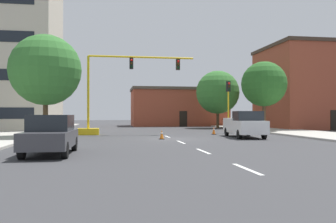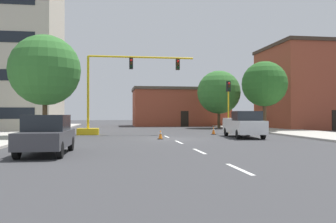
# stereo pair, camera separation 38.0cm
# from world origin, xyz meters

# --- Properties ---
(ground_plane) EXTENTS (160.00, 160.00, 0.00)m
(ground_plane) POSITION_xyz_m (0.00, 0.00, 0.00)
(ground_plane) COLOR #38383A
(sidewalk_left) EXTENTS (6.00, 56.00, 0.14)m
(sidewalk_left) POSITION_xyz_m (-12.68, 8.00, 0.07)
(sidewalk_left) COLOR #B2ADA3
(sidewalk_left) RESTS_ON ground_plane
(sidewalk_right) EXTENTS (6.00, 56.00, 0.14)m
(sidewalk_right) POSITION_xyz_m (12.68, 8.00, 0.07)
(sidewalk_right) COLOR #B2ADA3
(sidewalk_right) RESTS_ON ground_plane
(lane_stripe_seg_0) EXTENTS (0.16, 2.40, 0.01)m
(lane_stripe_seg_0) POSITION_xyz_m (0.00, -14.00, 0.00)
(lane_stripe_seg_0) COLOR silver
(lane_stripe_seg_0) RESTS_ON ground_plane
(lane_stripe_seg_1) EXTENTS (0.16, 2.40, 0.01)m
(lane_stripe_seg_1) POSITION_xyz_m (0.00, -8.50, 0.00)
(lane_stripe_seg_1) COLOR silver
(lane_stripe_seg_1) RESTS_ON ground_plane
(lane_stripe_seg_2) EXTENTS (0.16, 2.40, 0.01)m
(lane_stripe_seg_2) POSITION_xyz_m (0.00, -3.00, 0.00)
(lane_stripe_seg_2) COLOR silver
(lane_stripe_seg_2) RESTS_ON ground_plane
(lane_stripe_seg_3) EXTENTS (0.16, 2.40, 0.01)m
(lane_stripe_seg_3) POSITION_xyz_m (0.00, 2.50, 0.00)
(lane_stripe_seg_3) COLOR silver
(lane_stripe_seg_3) RESTS_ON ground_plane
(building_brick_center) EXTENTS (14.23, 7.92, 5.65)m
(building_brick_center) POSITION_xyz_m (5.65, 27.76, 2.84)
(building_brick_center) COLOR brown
(building_brick_center) RESTS_ON ground_plane
(building_row_right) EXTENTS (10.83, 10.40, 10.06)m
(building_row_right) POSITION_xyz_m (19.64, 15.18, 5.04)
(building_row_right) COLOR brown
(building_row_right) RESTS_ON ground_plane
(traffic_signal_gantry) EXTENTS (10.07, 1.20, 6.83)m
(traffic_signal_gantry) POSITION_xyz_m (-4.95, 5.97, 2.30)
(traffic_signal_gantry) COLOR yellow
(traffic_signal_gantry) RESTS_ON ground_plane
(traffic_light_pole_right) EXTENTS (0.32, 0.47, 4.80)m
(traffic_light_pole_right) POSITION_xyz_m (6.34, 6.47, 3.53)
(traffic_light_pole_right) COLOR yellow
(traffic_light_pole_right) RESTS_ON ground_plane
(tree_right_mid) EXTENTS (4.47, 4.47, 7.00)m
(tree_right_mid) POSITION_xyz_m (10.62, 8.24, 4.75)
(tree_right_mid) COLOR #4C3823
(tree_right_mid) RESTS_ON ground_plane
(tree_right_far) EXTENTS (5.46, 5.46, 7.26)m
(tree_right_far) POSITION_xyz_m (8.94, 18.25, 4.52)
(tree_right_far) COLOR #4C3823
(tree_right_far) RESTS_ON ground_plane
(tree_left_near) EXTENTS (5.27, 5.27, 7.69)m
(tree_left_near) POSITION_xyz_m (-9.19, 2.55, 5.05)
(tree_left_near) COLOR #4C3823
(tree_left_near) RESTS_ON ground_plane
(pickup_truck_white) EXTENTS (2.43, 5.54, 1.99)m
(pickup_truck_white) POSITION_xyz_m (5.64, 0.69, 0.97)
(pickup_truck_white) COLOR white
(pickup_truck_white) RESTS_ON ground_plane
(sedan_dark_gray_near_left) EXTENTS (1.93, 4.53, 1.74)m
(sedan_dark_gray_near_left) POSITION_xyz_m (-6.94, -8.76, 0.89)
(sedan_dark_gray_near_left) COLOR #3D3D42
(sedan_dark_gray_near_left) RESTS_ON ground_plane
(traffic_cone_roadside_a) EXTENTS (0.36, 0.36, 0.67)m
(traffic_cone_roadside_a) POSITION_xyz_m (-0.83, -0.27, 0.33)
(traffic_cone_roadside_a) COLOR black
(traffic_cone_roadside_a) RESTS_ON ground_plane
(traffic_cone_roadside_b) EXTENTS (0.36, 0.36, 0.69)m
(traffic_cone_roadside_b) POSITION_xyz_m (4.43, 4.76, 0.34)
(traffic_cone_roadside_b) COLOR black
(traffic_cone_roadside_b) RESTS_ON ground_plane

